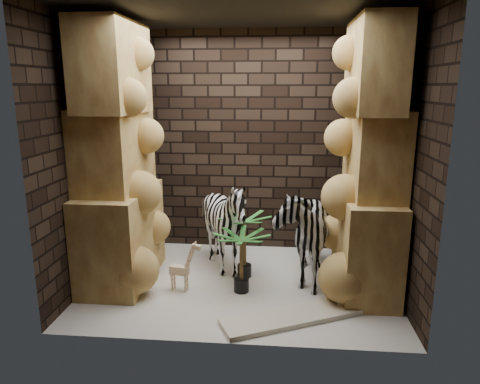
# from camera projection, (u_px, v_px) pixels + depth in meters

# --- Properties ---
(floor) EXTENTS (3.50, 3.50, 0.00)m
(floor) POSITION_uv_depth(u_px,v_px,m) (240.00, 283.00, 5.16)
(floor) COLOR beige
(floor) RESTS_ON ground
(ceiling) EXTENTS (3.50, 3.50, 0.00)m
(ceiling) POSITION_uv_depth(u_px,v_px,m) (240.00, 12.00, 4.46)
(ceiling) COLOR black
(ceiling) RESTS_ON ground
(wall_back) EXTENTS (3.50, 0.00, 3.50)m
(wall_back) POSITION_uv_depth(u_px,v_px,m) (248.00, 143.00, 6.02)
(wall_back) COLOR black
(wall_back) RESTS_ON ground
(wall_front) EXTENTS (3.50, 0.00, 3.50)m
(wall_front) POSITION_uv_depth(u_px,v_px,m) (226.00, 181.00, 3.60)
(wall_front) COLOR black
(wall_front) RESTS_ON ground
(wall_left) EXTENTS (0.00, 3.00, 3.00)m
(wall_left) POSITION_uv_depth(u_px,v_px,m) (86.00, 155.00, 4.96)
(wall_left) COLOR black
(wall_left) RESTS_ON ground
(wall_right) EXTENTS (0.00, 3.00, 3.00)m
(wall_right) POSITION_uv_depth(u_px,v_px,m) (403.00, 160.00, 4.66)
(wall_right) COLOR black
(wall_right) RESTS_ON ground
(rock_pillar_left) EXTENTS (0.68, 1.30, 3.00)m
(rock_pillar_left) POSITION_uv_depth(u_px,v_px,m) (116.00, 156.00, 4.93)
(rock_pillar_left) COLOR #E1C871
(rock_pillar_left) RESTS_ON floor
(rock_pillar_right) EXTENTS (0.58, 1.25, 3.00)m
(rock_pillar_right) POSITION_uv_depth(u_px,v_px,m) (372.00, 159.00, 4.69)
(rock_pillar_right) COLOR #E1C871
(rock_pillar_right) RESTS_ON floor
(zebra_right) EXTENTS (0.69, 1.20, 1.39)m
(zebra_right) POSITION_uv_depth(u_px,v_px,m) (301.00, 222.00, 5.18)
(zebra_right) COLOR white
(zebra_right) RESTS_ON floor
(zebra_left) EXTENTS (1.31, 1.46, 1.10)m
(zebra_left) POSITION_uv_depth(u_px,v_px,m) (225.00, 229.00, 5.38)
(zebra_left) COLOR white
(zebra_left) RESTS_ON floor
(giraffe_toy) EXTENTS (0.33, 0.17, 0.62)m
(giraffe_toy) POSITION_uv_depth(u_px,v_px,m) (179.00, 265.00, 4.92)
(giraffe_toy) COLOR #FDD9AD
(giraffe_toy) RESTS_ON floor
(palm_front) EXTENTS (0.36, 0.36, 0.80)m
(palm_front) POSITION_uv_depth(u_px,v_px,m) (245.00, 245.00, 5.27)
(palm_front) COLOR #1B7032
(palm_front) RESTS_ON floor
(palm_back) EXTENTS (0.36, 0.36, 0.71)m
(palm_back) POSITION_uv_depth(u_px,v_px,m) (241.00, 262.00, 4.88)
(palm_back) COLOR #1B7032
(palm_back) RESTS_ON floor
(surfboard) EXTENTS (1.53, 0.99, 0.05)m
(surfboard) POSITION_uv_depth(u_px,v_px,m) (295.00, 316.00, 4.38)
(surfboard) COLOR beige
(surfboard) RESTS_ON floor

